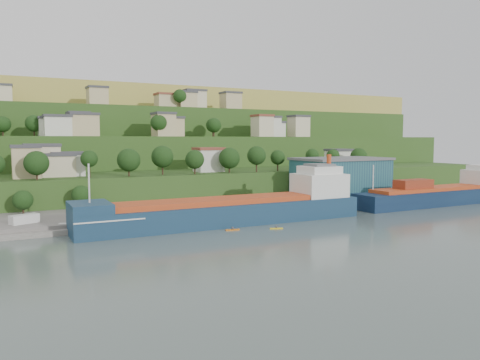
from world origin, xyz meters
TOP-DOWN VIEW (x-y plane):
  - ground at (0.00, 0.00)m, footprint 500.00×500.00m
  - quay at (20.00, 28.00)m, footprint 220.00×26.00m
  - hillside at (-0.01, 168.69)m, footprint 360.00×210.74m
  - cargo_ship_near at (-1.43, 9.91)m, footprint 73.44×11.87m
  - cargo_ship_far at (73.57, 10.31)m, footprint 62.08×10.68m
  - warehouse at (49.26, 31.00)m, footprint 31.54×19.90m
  - caravan at (-48.80, 21.45)m, footprint 6.56×4.78m
  - dinghy at (-39.89, 16.63)m, footprint 4.68×3.07m
  - kayak_orange at (-6.07, 1.87)m, footprint 3.35×1.16m
  - kayak_yellow at (3.83, -1.30)m, footprint 3.09×1.56m

SIDE VIEW (x-z plane):
  - ground at x=0.00m, z-range 0.00..0.00m
  - quay at x=20.00m, z-range -2.00..2.00m
  - hillside at x=-0.01m, z-range -47.92..48.08m
  - kayak_yellow at x=3.83m, z-range -0.16..0.61m
  - kayak_orange at x=-6.07m, z-range -0.17..0.66m
  - dinghy at x=-39.89m, z-range 1.20..2.08m
  - caravan at x=-48.80m, z-range 1.20..4.03m
  - cargo_ship_far at x=73.57m, z-range -5.76..11.09m
  - cargo_ship_near at x=-1.43m, z-range -6.43..12.46m
  - warehouse at x=49.26m, z-range 2.03..14.83m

